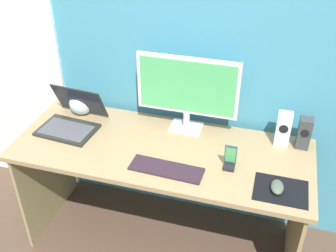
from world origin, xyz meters
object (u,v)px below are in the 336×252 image
Objects in this scene: fishbowl at (81,103)px; mouse at (277,187)px; laptop at (72,120)px; phone_in_dock at (230,160)px; monitor at (187,90)px; keyboard_external at (166,169)px; speaker_right at (304,133)px; speaker_near_monitor at (283,129)px.

fishbowl is 1.25m from mouse.
laptop is at bearing 166.10° from mouse.
laptop is at bearing 172.64° from phone_in_dock.
monitor is 1.52× the size of keyboard_external.
laptop is at bearing -85.69° from fishbowl.
keyboard_external is at bearing -30.35° from fishbowl.
phone_in_dock is at bearing -16.22° from fishbowl.
mouse is at bearing -36.11° from monitor.
speaker_right reaches higher than keyboard_external.
mouse is (-0.11, -0.39, -0.07)m from speaker_right.
speaker_near_monitor is at bearing 87.19° from mouse.
laptop is 0.67m from keyboard_external.
fishbowl is at bearing -179.04° from monitor.
laptop is at bearing -171.92° from speaker_near_monitor.
fishbowl is at bearing -179.43° from speaker_near_monitor.
fishbowl reaches higher than mouse.
mouse is (1.17, -0.22, -0.02)m from laptop.
phone_in_dock is (-0.35, -0.29, -0.04)m from speaker_right.
keyboard_external is (-0.00, -0.39, -0.25)m from monitor.
speaker_right is 0.41m from mouse.
speaker_near_monitor is 1.18m from fishbowl.
speaker_right is 0.45m from phone_in_dock.
speaker_near_monitor is at bearing 38.31° from keyboard_external.
keyboard_external is (0.65, -0.38, -0.06)m from fishbowl.
fishbowl is 0.75m from keyboard_external.
fishbowl is 0.40× the size of keyboard_external.
speaker_right reaches higher than phone_in_dock.
speaker_right is 0.52× the size of laptop.
speaker_right is 0.48× the size of keyboard_external.
laptop is 2.46× the size of phone_in_dock.
speaker_near_monitor is 1.18m from laptop.
laptop is at bearing -165.49° from monitor.
laptop is 1.20m from mouse.
fishbowl is (-1.29, -0.01, -0.02)m from speaker_right.
laptop reaches higher than speaker_right.
speaker_right is at bearing 7.40° from laptop.
monitor is at bearing -179.92° from speaker_right.
phone_in_dock reaches higher than keyboard_external.
mouse is 0.72× the size of phone_in_dock.
monitor reaches higher than keyboard_external.
speaker_right is 1.20× the size of fishbowl.
laptop reaches higher than phone_in_dock.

